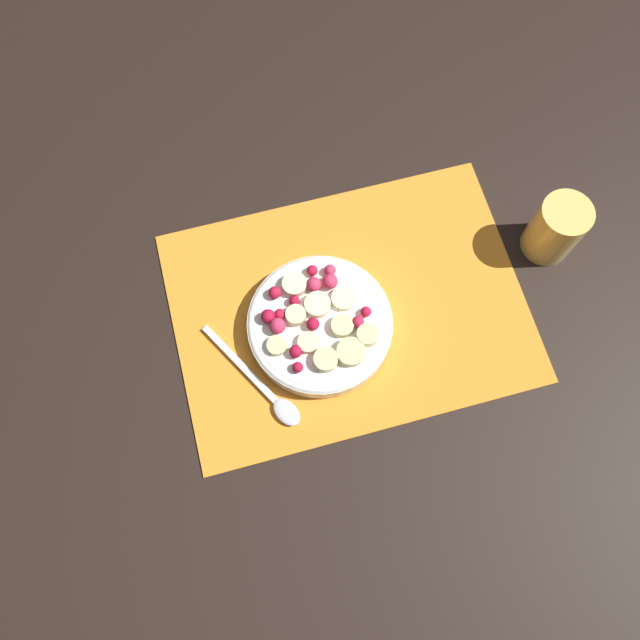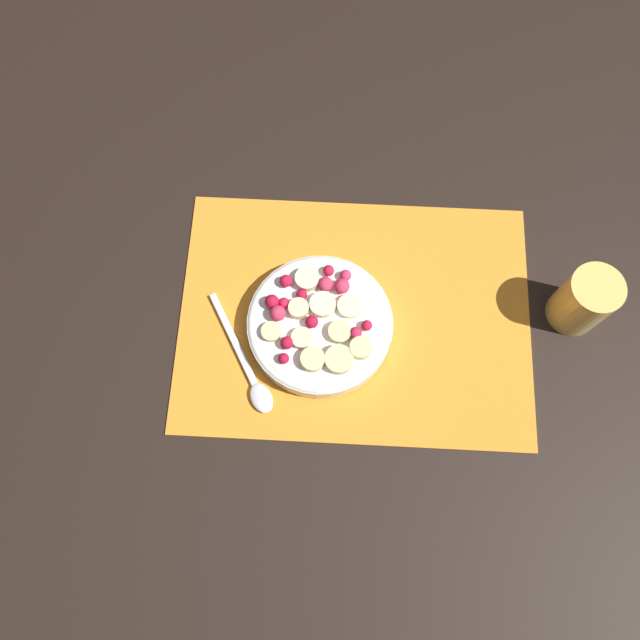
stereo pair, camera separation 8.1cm
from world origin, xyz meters
TOP-DOWN VIEW (x-y plane):
  - ground_plane at (0.00, 0.00)m, footprint 3.00×3.00m
  - placemat at (0.00, 0.00)m, footprint 0.48×0.35m
  - fruit_bowl at (0.05, 0.02)m, footprint 0.19×0.19m
  - spoon at (0.13, 0.09)m, footprint 0.11×0.17m
  - drinking_glass at (-0.30, -0.02)m, footprint 0.07×0.07m

SIDE VIEW (x-z plane):
  - ground_plane at x=0.00m, z-range 0.00..0.00m
  - placemat at x=0.00m, z-range 0.00..0.01m
  - spoon at x=0.13m, z-range 0.01..0.01m
  - fruit_bowl at x=0.05m, z-range 0.00..0.05m
  - drinking_glass at x=-0.30m, z-range 0.00..0.10m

